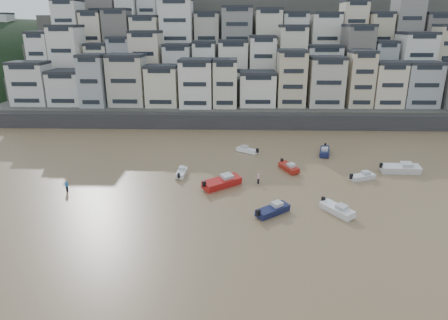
{
  "coord_description": "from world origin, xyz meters",
  "views": [
    {
      "loc": [
        6.13,
        -27.06,
        23.57
      ],
      "look_at": [
        4.4,
        30.0,
        4.0
      ],
      "focal_mm": 32.0,
      "sensor_mm": 36.0,
      "label": 1
    }
  ],
  "objects_px": {
    "boat_e": "(289,167)",
    "boat_d": "(362,176)",
    "boat_c": "(222,181)",
    "boat_b": "(337,208)",
    "boat_i": "(325,150)",
    "person_pink": "(258,178)",
    "boat_g": "(401,168)",
    "boat_h": "(247,149)",
    "boat_f": "(181,172)",
    "boat_a": "(273,209)",
    "person_blue": "(67,186)"
  },
  "relations": [
    {
      "from": "boat_b",
      "to": "boat_g",
      "type": "bearing_deg",
      "value": 104.45
    },
    {
      "from": "boat_e",
      "to": "person_pink",
      "type": "relative_size",
      "value": 2.97
    },
    {
      "from": "boat_f",
      "to": "boat_g",
      "type": "xyz_separation_m",
      "value": [
        36.26,
        2.23,
        0.32
      ]
    },
    {
      "from": "boat_c",
      "to": "person_blue",
      "type": "height_order",
      "value": "boat_c"
    },
    {
      "from": "boat_f",
      "to": "boat_a",
      "type": "bearing_deg",
      "value": -131.67
    },
    {
      "from": "boat_a",
      "to": "person_blue",
      "type": "distance_m",
      "value": 30.51
    },
    {
      "from": "boat_a",
      "to": "boat_d",
      "type": "xyz_separation_m",
      "value": [
        15.31,
        12.68,
        -0.11
      ]
    },
    {
      "from": "boat_e",
      "to": "boat_b",
      "type": "bearing_deg",
      "value": -7.54
    },
    {
      "from": "boat_e",
      "to": "boat_h",
      "type": "relative_size",
      "value": 1.09
    },
    {
      "from": "boat_b",
      "to": "person_blue",
      "type": "height_order",
      "value": "person_blue"
    },
    {
      "from": "boat_c",
      "to": "boat_f",
      "type": "distance_m",
      "value": 8.3
    },
    {
      "from": "boat_e",
      "to": "boat_h",
      "type": "xyz_separation_m",
      "value": [
        -6.77,
        9.76,
        -0.06
      ]
    },
    {
      "from": "boat_e",
      "to": "boat_b",
      "type": "height_order",
      "value": "boat_b"
    },
    {
      "from": "boat_e",
      "to": "boat_c",
      "type": "xyz_separation_m",
      "value": [
        -11.04,
        -7.49,
        0.24
      ]
    },
    {
      "from": "boat_e",
      "to": "boat_g",
      "type": "height_order",
      "value": "boat_g"
    },
    {
      "from": "boat_c",
      "to": "boat_h",
      "type": "bearing_deg",
      "value": 37.07
    },
    {
      "from": "boat_c",
      "to": "boat_f",
      "type": "bearing_deg",
      "value": 106.23
    },
    {
      "from": "boat_i",
      "to": "boat_d",
      "type": "xyz_separation_m",
      "value": [
        3.32,
        -12.84,
        -0.16
      ]
    },
    {
      "from": "boat_e",
      "to": "boat_b",
      "type": "distance_m",
      "value": 16.58
    },
    {
      "from": "boat_c",
      "to": "boat_h",
      "type": "distance_m",
      "value": 17.77
    },
    {
      "from": "boat_g",
      "to": "boat_f",
      "type": "bearing_deg",
      "value": -175.65
    },
    {
      "from": "person_blue",
      "to": "boat_b",
      "type": "bearing_deg",
      "value": -9.09
    },
    {
      "from": "boat_a",
      "to": "boat_d",
      "type": "bearing_deg",
      "value": -0.4
    },
    {
      "from": "boat_g",
      "to": "person_pink",
      "type": "bearing_deg",
      "value": -166.4
    },
    {
      "from": "boat_g",
      "to": "person_pink",
      "type": "distance_m",
      "value": 24.45
    },
    {
      "from": "boat_i",
      "to": "person_blue",
      "type": "distance_m",
      "value": 45.92
    },
    {
      "from": "boat_h",
      "to": "boat_d",
      "type": "height_order",
      "value": "boat_h"
    },
    {
      "from": "boat_c",
      "to": "boat_b",
      "type": "distance_m",
      "value": 17.57
    },
    {
      "from": "boat_e",
      "to": "boat_a",
      "type": "relative_size",
      "value": 0.95
    },
    {
      "from": "boat_c",
      "to": "person_blue",
      "type": "distance_m",
      "value": 22.98
    },
    {
      "from": "boat_i",
      "to": "person_pink",
      "type": "xyz_separation_m",
      "value": [
        -13.35,
        -15.06,
        0.08
      ]
    },
    {
      "from": "boat_c",
      "to": "boat_g",
      "type": "bearing_deg",
      "value": -25.74
    },
    {
      "from": "boat_c",
      "to": "person_pink",
      "type": "bearing_deg",
      "value": -23.51
    },
    {
      "from": "boat_e",
      "to": "boat_d",
      "type": "height_order",
      "value": "boat_e"
    },
    {
      "from": "boat_g",
      "to": "person_pink",
      "type": "height_order",
      "value": "boat_g"
    },
    {
      "from": "boat_h",
      "to": "boat_e",
      "type": "bearing_deg",
      "value": 158.19
    },
    {
      "from": "boat_i",
      "to": "boat_b",
      "type": "distance_m",
      "value": 25.39
    },
    {
      "from": "boat_a",
      "to": "person_pink",
      "type": "distance_m",
      "value": 10.55
    },
    {
      "from": "boat_i",
      "to": "boat_b",
      "type": "xyz_separation_m",
      "value": [
        -3.58,
        -25.13,
        -0.05
      ]
    },
    {
      "from": "boat_e",
      "to": "person_blue",
      "type": "height_order",
      "value": "person_blue"
    },
    {
      "from": "boat_a",
      "to": "boat_b",
      "type": "bearing_deg",
      "value": -37.4
    },
    {
      "from": "boat_e",
      "to": "person_blue",
      "type": "xyz_separation_m",
      "value": [
        -33.89,
        -9.89,
        0.17
      ]
    },
    {
      "from": "boat_h",
      "to": "boat_b",
      "type": "distance_m",
      "value": 28.05
    },
    {
      "from": "boat_a",
      "to": "boat_f",
      "type": "height_order",
      "value": "boat_a"
    },
    {
      "from": "boat_a",
      "to": "boat_h",
      "type": "height_order",
      "value": "boat_a"
    },
    {
      "from": "boat_b",
      "to": "boat_g",
      "type": "distance_m",
      "value": 20.92
    },
    {
      "from": "person_blue",
      "to": "boat_c",
      "type": "bearing_deg",
      "value": 6.0
    },
    {
      "from": "boat_a",
      "to": "boat_c",
      "type": "bearing_deg",
      "value": 87.96
    },
    {
      "from": "boat_h",
      "to": "boat_f",
      "type": "relative_size",
      "value": 1.05
    },
    {
      "from": "boat_h",
      "to": "boat_b",
      "type": "bearing_deg",
      "value": 146.72
    }
  ]
}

